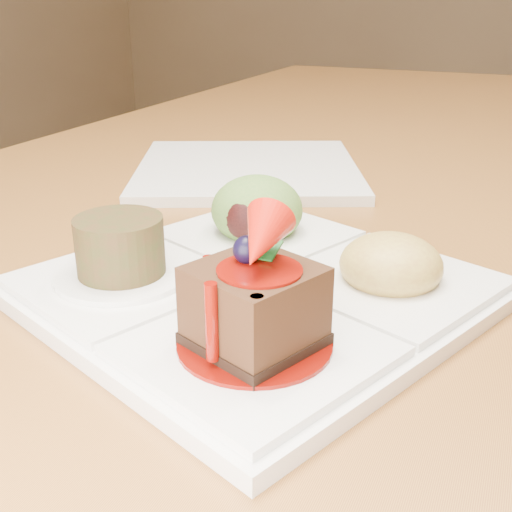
% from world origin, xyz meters
% --- Properties ---
extents(ground, '(6.00, 6.00, 0.00)m').
position_xyz_m(ground, '(0.00, 0.00, 0.00)').
color(ground, brown).
extents(dining_table, '(1.00, 1.80, 0.75)m').
position_xyz_m(dining_table, '(0.00, 0.00, 0.68)').
color(dining_table, '#966427').
rests_on(dining_table, ground).
extents(sampler_plate, '(0.37, 0.37, 0.11)m').
position_xyz_m(sampler_plate, '(0.03, -0.61, 0.77)').
color(sampler_plate, white).
rests_on(sampler_plate, dining_table).
extents(second_plate, '(0.35, 0.35, 0.01)m').
position_xyz_m(second_plate, '(-0.12, -0.30, 0.76)').
color(second_plate, white).
rests_on(second_plate, dining_table).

